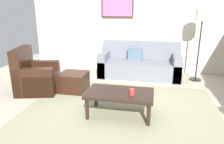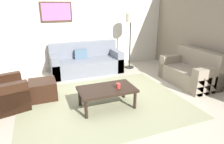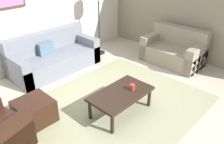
{
  "view_description": "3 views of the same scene",
  "coord_description": "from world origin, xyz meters",
  "px_view_note": "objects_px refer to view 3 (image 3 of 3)",
  "views": [
    {
      "loc": [
        0.54,
        -3.41,
        1.75
      ],
      "look_at": [
        -0.21,
        0.24,
        0.61
      ],
      "focal_mm": 34.18,
      "sensor_mm": 36.0,
      "label": 1
    },
    {
      "loc": [
        -1.17,
        -3.49,
        1.96
      ],
      "look_at": [
        0.24,
        0.12,
        0.61
      ],
      "focal_mm": 31.38,
      "sensor_mm": 36.0,
      "label": 2
    },
    {
      "loc": [
        -2.46,
        -2.32,
        2.57
      ],
      "look_at": [
        0.15,
        0.15,
        0.62
      ],
      "focal_mm": 36.63,
      "sensor_mm": 36.0,
      "label": 3
    }
  ],
  "objects_px": {
    "lamp_standing": "(98,1)",
    "coffee_table": "(121,95)",
    "couch_loveseat": "(174,51)",
    "cup": "(132,87)",
    "ottoman": "(34,111)",
    "couch_main": "(53,57)"
  },
  "relations": [
    {
      "from": "coffee_table",
      "to": "lamp_standing",
      "type": "relative_size",
      "value": 0.64
    },
    {
      "from": "ottoman",
      "to": "couch_main",
      "type": "bearing_deg",
      "value": 47.1
    },
    {
      "from": "couch_main",
      "to": "cup",
      "type": "bearing_deg",
      "value": -88.57
    },
    {
      "from": "couch_loveseat",
      "to": "coffee_table",
      "type": "height_order",
      "value": "couch_loveseat"
    },
    {
      "from": "cup",
      "to": "ottoman",
      "type": "bearing_deg",
      "value": 144.99
    },
    {
      "from": "ottoman",
      "to": "cup",
      "type": "bearing_deg",
      "value": -35.01
    },
    {
      "from": "cup",
      "to": "lamp_standing",
      "type": "bearing_deg",
      "value": 58.92
    },
    {
      "from": "lamp_standing",
      "to": "coffee_table",
      "type": "bearing_deg",
      "value": -125.81
    },
    {
      "from": "couch_loveseat",
      "to": "ottoman",
      "type": "height_order",
      "value": "couch_loveseat"
    },
    {
      "from": "couch_loveseat",
      "to": "coffee_table",
      "type": "relative_size",
      "value": 1.31
    },
    {
      "from": "couch_main",
      "to": "ottoman",
      "type": "relative_size",
      "value": 3.67
    },
    {
      "from": "coffee_table",
      "to": "lamp_standing",
      "type": "xyz_separation_m",
      "value": [
        1.56,
        2.16,
        1.05
      ]
    },
    {
      "from": "cup",
      "to": "lamp_standing",
      "type": "height_order",
      "value": "lamp_standing"
    },
    {
      "from": "couch_loveseat",
      "to": "coffee_table",
      "type": "distance_m",
      "value": 2.49
    },
    {
      "from": "couch_main",
      "to": "cup",
      "type": "xyz_separation_m",
      "value": [
        0.06,
        -2.37,
        0.16
      ]
    },
    {
      "from": "couch_loveseat",
      "to": "ottoman",
      "type": "xyz_separation_m",
      "value": [
        -3.63,
        0.49,
        -0.1
      ]
    },
    {
      "from": "couch_loveseat",
      "to": "cup",
      "type": "distance_m",
      "value": 2.31
    },
    {
      "from": "couch_main",
      "to": "lamp_standing",
      "type": "distance_m",
      "value": 1.8
    },
    {
      "from": "couch_loveseat",
      "to": "ottoman",
      "type": "distance_m",
      "value": 3.66
    },
    {
      "from": "couch_main",
      "to": "coffee_table",
      "type": "relative_size",
      "value": 1.87
    },
    {
      "from": "couch_loveseat",
      "to": "ottoman",
      "type": "relative_size",
      "value": 2.58
    },
    {
      "from": "ottoman",
      "to": "lamp_standing",
      "type": "relative_size",
      "value": 0.33
    }
  ]
}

